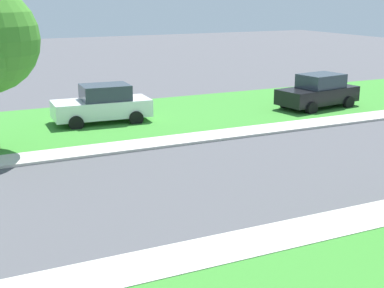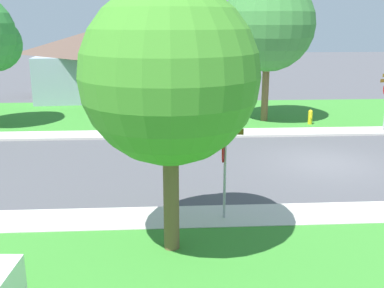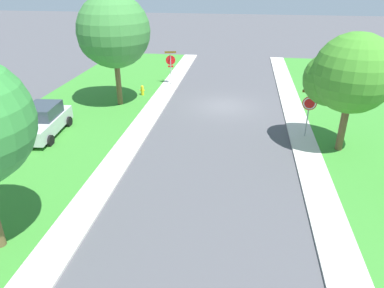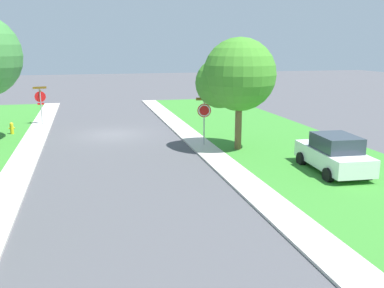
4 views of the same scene
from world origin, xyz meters
The scene contains 5 objects.
sidewalk_east centered at (4.70, 12.00, 0.05)m, with size 1.40×56.00×0.10m, color beige.
sidewalk_west centered at (-4.70, 12.00, 0.05)m, with size 1.40×56.00×0.10m, color beige.
lawn_west centered at (-9.40, 12.00, 0.04)m, with size 8.00×56.00×0.08m, color #38842D.
car_black_across_road centered at (-7.52, 21.78, 0.87)m, with size 2.50×4.52×1.76m.
car_white_behind_trees centered at (-9.07, 10.93, 0.87)m, with size 2.26×4.41×1.76m.
Camera 1 is at (14.85, 3.72, 5.68)m, focal length 52.34 mm.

